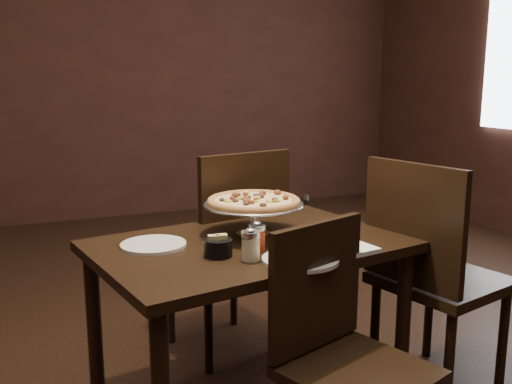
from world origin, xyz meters
name	(u,v)px	position (x,y,z in m)	size (l,w,h in m)	color
room	(271,56)	(0.06, 0.03, 1.40)	(6.04, 7.04, 2.84)	black
dining_table	(249,265)	(-0.07, -0.07, 0.62)	(1.25, 0.94, 0.71)	black
pizza_stand	(254,202)	(-0.01, 0.01, 0.84)	(0.40, 0.40, 0.16)	silver
parmesan_shaker	(251,245)	(-0.15, -0.28, 0.76)	(0.06, 0.06, 0.11)	beige
pepper_flake_shaker	(257,237)	(-0.08, -0.18, 0.76)	(0.06, 0.06, 0.11)	#9A220E
packet_caddy	(218,247)	(-0.23, -0.19, 0.74)	(0.10, 0.10, 0.08)	black
napkin_stack	(350,249)	(0.22, -0.32, 0.72)	(0.16, 0.16, 0.02)	white
plate_left	(153,245)	(-0.42, 0.01, 0.72)	(0.24, 0.24, 0.01)	silver
plate_near	(300,260)	(0.00, -0.36, 0.72)	(0.26, 0.26, 0.01)	silver
serving_spatula	(306,200)	(0.20, -0.02, 0.84)	(0.17, 0.17, 0.03)	silver
chair_far	(230,245)	(0.04, 0.43, 0.54)	(0.55, 0.55, 1.00)	black
chair_near	(342,349)	(0.05, -0.56, 0.47)	(0.51, 0.51, 0.87)	black
chair_side	(431,269)	(0.68, -0.21, 0.55)	(0.56, 0.56, 1.00)	black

